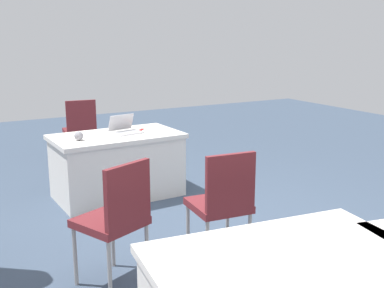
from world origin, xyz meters
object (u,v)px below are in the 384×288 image
Objects in this scene: chair_tucked_left at (223,200)px; laptop_silver at (126,130)px; chair_by_pillar at (116,215)px; chair_near_front at (80,127)px; scissors_red at (140,130)px; yarn_ball at (79,136)px; table_foreground at (117,165)px.

chair_tucked_left is 2.68× the size of laptop_silver.
chair_by_pillar is at bearing 56.63° from laptop_silver.
chair_near_front is 5.31× the size of scissors_red.
chair_by_pillar is at bearing 81.99° from yarn_ball.
laptop_silver is 0.60m from yarn_ball.
table_foreground is 1.51× the size of chair_by_pillar.
table_foreground is 0.43m from laptop_silver.
table_foreground is 4.06× the size of laptop_silver.
table_foreground is 0.50m from scissors_red.
yarn_ball is (0.50, 1.71, 0.24)m from chair_near_front.
table_foreground is at bearing -84.92° from chair_near_front.
laptop_silver reaches higher than yarn_ball.
table_foreground is 2.05m from chair_tucked_left.
yarn_ball is at bearing 2.73° from laptop_silver.
yarn_ball reaches higher than table_foreground.
scissors_red is at bearing -167.40° from yarn_ball.
chair_by_pillar is 9.89× the size of yarn_ball.
chair_tucked_left reaches higher than yarn_ball.
chair_near_front is at bearing 55.16° from chair_by_pillar.
scissors_red is (-0.33, -0.07, 0.37)m from table_foreground.
laptop_silver is at bearing -167.03° from table_foreground.
scissors_red is at bearing -72.89° from chair_near_front.
chair_near_front is 2.64× the size of laptop_silver.
laptop_silver is at bearing -167.21° from yarn_ball.
chair_near_front is at bearing -91.23° from table_foreground.
chair_tucked_left reaches higher than chair_near_front.
chair_tucked_left is 2.08m from laptop_silver.
chair_near_front is 0.98× the size of chair_tucked_left.
chair_by_pillar reaches higher than chair_near_front.
chair_by_pillar reaches higher than chair_tucked_left.
chair_near_front is at bearing -96.68° from laptop_silver.
laptop_silver is at bearing 95.63° from chair_tucked_left.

